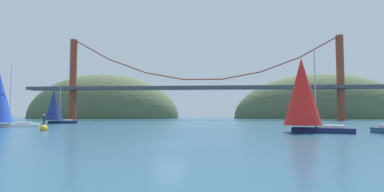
% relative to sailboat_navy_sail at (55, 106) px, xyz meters
% --- Properties ---
extents(ground_plane, '(360.00, 360.00, 0.00)m').
position_rel_sailboat_navy_sail_xyz_m(ground_plane, '(35.40, -48.19, -4.41)').
color(ground_plane, navy).
extents(headland_left, '(81.98, 44.00, 47.34)m').
position_rel_sailboat_navy_sail_xyz_m(headland_left, '(-19.60, 86.81, -4.41)').
color(headland_left, '#4C5B3D').
rests_on(headland_left, ground_plane).
extents(headland_right, '(89.98, 44.00, 46.50)m').
position_rel_sailboat_navy_sail_xyz_m(headland_right, '(95.40, 86.81, -4.41)').
color(headland_right, '#4C5B3D').
rests_on(headland_right, ground_plane).
extents(suspension_bridge, '(141.90, 6.00, 33.07)m').
position_rel_sailboat_navy_sail_xyz_m(suspension_bridge, '(35.40, 46.81, 9.73)').
color(suspension_bridge, brown).
rests_on(suspension_bridge, ground_plane).
extents(sailboat_navy_sail, '(8.17, 6.22, 9.25)m').
position_rel_sailboat_navy_sail_xyz_m(sailboat_navy_sail, '(0.00, 0.00, 0.00)').
color(sailboat_navy_sail, '#191E4C').
rests_on(sailboat_navy_sail, ground_plane).
extents(sailboat_blue_spinnaker, '(9.88, 7.60, 11.62)m').
position_rel_sailboat_navy_sail_xyz_m(sailboat_blue_spinnaker, '(-0.13, -19.30, 0.82)').
color(sailboat_blue_spinnaker, white).
rests_on(sailboat_blue_spinnaker, ground_plane).
extents(sailboat_red_spinnaker, '(9.11, 6.05, 10.84)m').
position_rel_sailboat_navy_sail_xyz_m(sailboat_red_spinnaker, '(50.80, -32.24, 0.68)').
color(sailboat_red_spinnaker, '#191E4C').
rests_on(sailboat_red_spinnaker, ground_plane).
extents(channel_buoy, '(1.10, 1.10, 2.64)m').
position_rel_sailboat_navy_sail_xyz_m(channel_buoy, '(14.45, -29.83, -4.04)').
color(channel_buoy, gold).
rests_on(channel_buoy, ground_plane).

